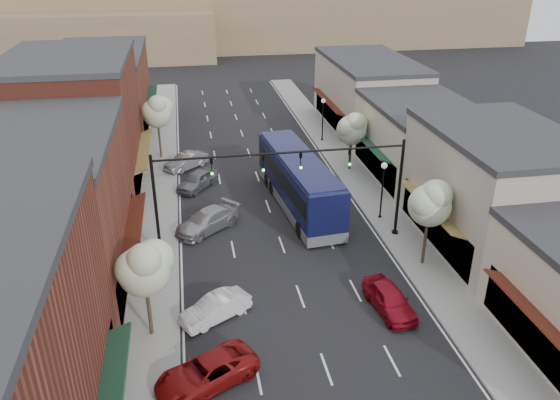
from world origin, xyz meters
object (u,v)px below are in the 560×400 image
red_hatchback (389,299)px  parked_car_a (206,373)px  coach_bus (298,181)px  parked_car_d (197,180)px  signal_mast_left (193,188)px  parked_car_e (186,161)px  tree_left_near (145,267)px  tree_right_far (352,127)px  signal_mast_right (366,176)px  parked_car_b (215,308)px  lamp_post_near (383,181)px  lamp_post_far (323,113)px  parked_car_c (207,220)px  tree_left_far (157,111)px  tree_right_near (431,202)px

red_hatchback → parked_car_a: 10.95m
coach_bus → parked_car_d: 8.99m
signal_mast_left → parked_car_e: 15.43m
parked_car_d → signal_mast_left: bearing=-54.4°
tree_left_near → parked_car_d: 19.05m
tree_right_far → tree_left_near: tree_left_near is taller
signal_mast_right → parked_car_b: signal_mast_right is taller
parked_car_b → lamp_post_near: bearing=97.0°
parked_car_d → parked_car_e: size_ratio=1.00×
coach_bus → parked_car_b: size_ratio=3.41×
signal_mast_right → parked_car_a: 16.92m
coach_bus → parked_car_b: coach_bus is taller
signal_mast_left → lamp_post_far: (13.42, 20.00, -1.62)m
parked_car_b → parked_car_d: size_ratio=0.94×
signal_mast_right → parked_car_d: signal_mast_right is taller
parked_car_c → parked_car_a: bearing=-43.5°
parked_car_a → lamp_post_far: bearing=129.6°
tree_left_far → lamp_post_far: 16.26m
red_hatchback → tree_left_near: bearing=172.9°
tree_right_far → parked_car_c: size_ratio=1.07×
parked_car_c → parked_car_e: 11.95m
parked_car_a → signal_mast_left: bearing=152.2°
coach_bus → parked_car_a: bearing=-120.0°
parked_car_b → parked_car_e: 22.09m
parked_car_a → parked_car_c: (0.88, 14.99, 0.06)m
parked_car_a → parked_car_c: 15.02m
parked_car_c → parked_car_b: bearing=-40.9°
parked_car_a → parked_car_c: parked_car_c is taller
tree_left_near → tree_left_far: (-0.00, 26.00, 0.38)m
signal_mast_left → coach_bus: 10.03m
tree_right_near → red_hatchback: size_ratio=1.40×
tree_right_far → parked_car_b: tree_right_far is taller
parked_car_e → red_hatchback: bearing=-16.6°
signal_mast_right → parked_car_d: 15.51m
lamp_post_near → parked_car_d: 15.38m
tree_right_near → tree_left_far: bearing=127.0°
parked_car_c → lamp_post_near: bearing=47.5°
lamp_post_far → coach_bus: bearing=-111.0°
tree_left_far → parked_car_d: 9.01m
parked_car_d → parked_car_e: parked_car_d is taller
tree_right_near → lamp_post_near: 6.74m
tree_right_near → tree_right_far: 16.01m
signal_mast_left → parked_car_a: 12.60m
parked_car_c → parked_car_d: 7.40m
signal_mast_right → tree_right_far: bearing=77.1°
signal_mast_right → tree_right_far: size_ratio=1.51×
lamp_post_near → parked_car_b: size_ratio=1.12×
signal_mast_left → tree_right_near: (13.97, -4.05, -0.17)m
tree_right_near → parked_car_c: (-13.15, 7.08, -3.71)m
signal_mast_right → lamp_post_far: (2.18, 20.00, -1.62)m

